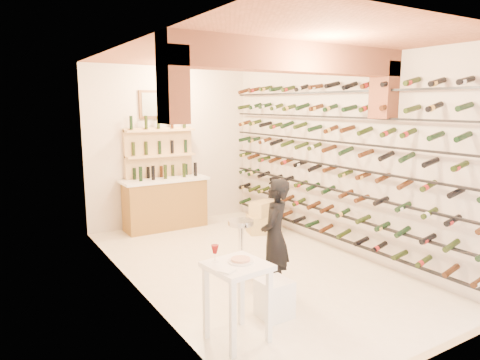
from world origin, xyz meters
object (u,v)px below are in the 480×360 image
(back_counter, at_px, (165,202))
(crate_lower, at_px, (263,224))
(wine_rack, at_px, (328,160))
(chrome_barstool, at_px, (241,242))
(tasting_table, at_px, (237,277))
(person, at_px, (275,237))
(white_stool, at_px, (274,298))

(back_counter, height_order, crate_lower, back_counter)
(wine_rack, distance_m, chrome_barstool, 2.06)
(chrome_barstool, bearing_deg, crate_lower, 45.95)
(back_counter, xyz_separation_m, tasting_table, (-0.98, -4.36, 0.16))
(tasting_table, distance_m, person, 1.28)
(back_counter, distance_m, chrome_barstool, 2.72)
(back_counter, relative_size, tasting_table, 1.66)
(back_counter, relative_size, chrome_barstool, 2.20)
(chrome_barstool, bearing_deg, wine_rack, 2.33)
(wine_rack, height_order, white_stool, wine_rack)
(person, distance_m, chrome_barstool, 0.94)
(back_counter, bearing_deg, chrome_barstool, -88.19)
(tasting_table, bearing_deg, person, 30.08)
(person, bearing_deg, tasting_table, -5.75)
(back_counter, bearing_deg, white_stool, -94.66)
(tasting_table, bearing_deg, wine_rack, 25.27)
(wine_rack, xyz_separation_m, back_counter, (-1.83, 2.65, -1.02))
(tasting_table, height_order, crate_lower, tasting_table)
(wine_rack, relative_size, chrome_barstool, 7.37)
(white_stool, height_order, person, person)
(white_stool, height_order, crate_lower, white_stool)
(tasting_table, bearing_deg, white_stool, 12.06)
(person, distance_m, crate_lower, 2.78)
(chrome_barstool, xyz_separation_m, crate_lower, (1.39, 1.43, -0.28))
(white_stool, distance_m, crate_lower, 3.39)
(wine_rack, xyz_separation_m, crate_lower, (-0.36, 1.36, -1.38))
(tasting_table, xyz_separation_m, white_stool, (0.64, 0.21, -0.47))
(tasting_table, relative_size, white_stool, 2.30)
(wine_rack, relative_size, white_stool, 12.79)
(chrome_barstool, distance_m, crate_lower, 2.01)
(tasting_table, relative_size, chrome_barstool, 1.32)
(back_counter, xyz_separation_m, chrome_barstool, (0.09, -2.72, -0.08))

